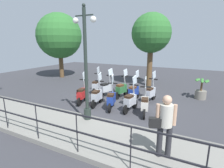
% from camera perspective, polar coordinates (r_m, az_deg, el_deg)
% --- Properties ---
extents(ground_plane, '(28.00, 28.00, 0.00)m').
position_cam_1_polar(ground_plane, '(8.62, 2.38, -6.46)').
color(ground_plane, '#38383D').
extents(promenade_walkway, '(2.20, 20.00, 0.15)m').
position_cam_1_polar(promenade_walkway, '(6.10, -10.42, -14.72)').
color(promenade_walkway, gray).
rests_on(promenade_walkway, ground_plane).
extents(fence_railing, '(0.04, 16.03, 1.07)m').
position_cam_1_polar(fence_railing, '(5.04, -18.12, -11.01)').
color(fence_railing, black).
rests_on(fence_railing, promenade_walkway).
extents(lamp_post_near, '(0.26, 0.90, 4.01)m').
position_cam_1_polar(lamp_post_near, '(6.20, -8.48, 3.86)').
color(lamp_post_near, '#232D28').
rests_on(lamp_post_near, promenade_walkway).
extents(pedestrian_with_bag, '(0.46, 0.61, 1.59)m').
position_cam_1_polar(pedestrian_with_bag, '(4.46, 16.83, -11.71)').
color(pedestrian_with_bag, '#28282D').
rests_on(pedestrian_with_bag, promenade_walkway).
extents(tree_large, '(3.66, 3.66, 5.28)m').
position_cam_1_polar(tree_large, '(15.46, -16.82, 14.75)').
color(tree_large, brown).
rests_on(tree_large, ground_plane).
extents(tree_distant, '(2.57, 2.57, 4.81)m').
position_cam_1_polar(tree_distant, '(12.07, 12.67, 15.75)').
color(tree_distant, brown).
rests_on(tree_distant, ground_plane).
extents(potted_palm, '(1.06, 0.66, 1.05)m').
position_cam_1_polar(potted_palm, '(10.35, 27.05, -1.97)').
color(potted_palm, slate).
rests_on(potted_palm, ground_plane).
extents(scooter_near_0, '(1.21, 0.53, 1.54)m').
position_cam_1_polar(scooter_near_0, '(7.31, 10.63, -6.38)').
color(scooter_near_0, black).
rests_on(scooter_near_0, ground_plane).
extents(scooter_near_1, '(1.23, 0.44, 1.54)m').
position_cam_1_polar(scooter_near_1, '(7.61, 6.05, -5.40)').
color(scooter_near_1, black).
rests_on(scooter_near_1, ground_plane).
extents(scooter_near_2, '(1.20, 0.54, 1.54)m').
position_cam_1_polar(scooter_near_2, '(7.80, -0.19, -4.86)').
color(scooter_near_2, black).
rests_on(scooter_near_2, ground_plane).
extents(scooter_near_3, '(1.23, 0.44, 1.54)m').
position_cam_1_polar(scooter_near_3, '(8.28, -4.85, -3.82)').
color(scooter_near_3, black).
rests_on(scooter_near_3, ground_plane).
extents(scooter_near_4, '(1.22, 0.51, 1.54)m').
position_cam_1_polar(scooter_near_4, '(8.67, -9.68, -3.17)').
color(scooter_near_4, black).
rests_on(scooter_near_4, ground_plane).
extents(scooter_far_0, '(1.23, 0.47, 1.54)m').
position_cam_1_polar(scooter_far_0, '(8.95, 12.43, -2.77)').
color(scooter_far_0, black).
rests_on(scooter_far_0, ground_plane).
extents(scooter_far_1, '(1.23, 0.44, 1.54)m').
position_cam_1_polar(scooter_far_1, '(9.06, 7.17, -2.36)').
color(scooter_far_1, black).
rests_on(scooter_far_1, ground_plane).
extents(scooter_far_2, '(1.22, 0.49, 1.54)m').
position_cam_1_polar(scooter_far_2, '(9.43, 3.18, -1.63)').
color(scooter_far_2, black).
rests_on(scooter_far_2, ground_plane).
extents(scooter_far_3, '(1.20, 0.54, 1.54)m').
position_cam_1_polar(scooter_far_3, '(9.63, -1.86, -1.30)').
color(scooter_far_3, black).
rests_on(scooter_far_3, ground_plane).
extents(scooter_far_4, '(1.22, 0.47, 1.54)m').
position_cam_1_polar(scooter_far_4, '(10.24, -5.10, -0.45)').
color(scooter_far_4, black).
rests_on(scooter_far_4, ground_plane).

